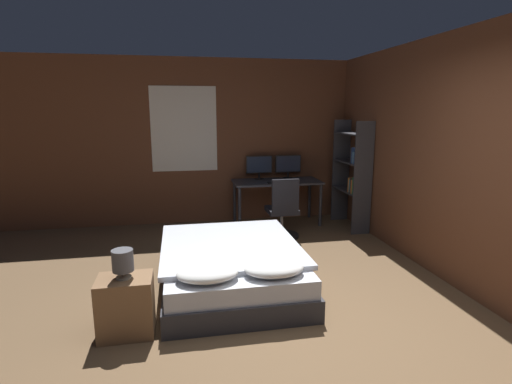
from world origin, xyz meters
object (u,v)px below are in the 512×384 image
(nightstand, at_px, (126,306))
(bookshelf, at_px, (354,171))
(bedside_lamp, at_px, (123,261))
(monitor_right, at_px, (288,165))
(keyboard, at_px, (280,183))
(monitor_left, at_px, (259,166))
(office_chair, at_px, (283,215))
(computer_mouse, at_px, (298,182))
(desk, at_px, (277,186))
(bed, at_px, (231,266))

(nightstand, xyz_separation_m, bookshelf, (3.19, 2.54, 0.68))
(bedside_lamp, height_order, monitor_right, monitor_right)
(monitor_right, relative_size, keyboard, 1.09)
(monitor_left, xyz_separation_m, keyboard, (0.25, -0.45, -0.22))
(monitor_left, xyz_separation_m, office_chair, (0.15, -0.99, -0.60))
(bedside_lamp, xyz_separation_m, computer_mouse, (2.36, 2.81, 0.09))
(bedside_lamp, height_order, bookshelf, bookshelf)
(office_chair, bearing_deg, desk, 82.66)
(computer_mouse, xyz_separation_m, office_chair, (-0.39, -0.54, -0.39))
(bed, height_order, keyboard, keyboard)
(computer_mouse, distance_m, office_chair, 0.77)
(computer_mouse, height_order, office_chair, office_chair)
(monitor_left, height_order, keyboard, monitor_left)
(bed, relative_size, bookshelf, 1.12)
(keyboard, distance_m, computer_mouse, 0.29)
(bookshelf, bearing_deg, nightstand, -141.42)
(monitor_left, bearing_deg, computer_mouse, -39.75)
(monitor_left, relative_size, office_chair, 0.49)
(monitor_left, height_order, computer_mouse, monitor_left)
(bed, distance_m, monitor_right, 2.92)
(desk, bearing_deg, bookshelf, -23.52)
(desk, xyz_separation_m, monitor_left, (-0.25, 0.23, 0.31))
(desk, height_order, monitor_left, monitor_left)
(keyboard, bearing_deg, bedside_lamp, -126.30)
(bedside_lamp, distance_m, keyboard, 3.48)
(monitor_right, bearing_deg, monitor_left, 180.00)
(monitor_left, relative_size, computer_mouse, 6.33)
(nightstand, distance_m, desk, 3.69)
(bedside_lamp, xyz_separation_m, keyboard, (2.06, 2.81, 0.08))
(bed, height_order, bedside_lamp, bedside_lamp)
(bookshelf, bearing_deg, office_chair, -167.30)
(monitor_left, height_order, bookshelf, bookshelf)
(nightstand, xyz_separation_m, monitor_right, (2.31, 3.26, 0.70))
(monitor_right, bearing_deg, bookshelf, -39.46)
(bed, bearing_deg, monitor_left, 72.08)
(bed, xyz_separation_m, office_chair, (0.96, 1.51, 0.12))
(keyboard, bearing_deg, monitor_right, 60.94)
(nightstand, height_order, keyboard, keyboard)
(computer_mouse, relative_size, bookshelf, 0.04)
(computer_mouse, bearing_deg, bookshelf, -17.64)
(monitor_left, bearing_deg, bed, -107.92)
(nightstand, relative_size, office_chair, 0.55)
(keyboard, relative_size, bookshelf, 0.24)
(monitor_left, distance_m, monitor_right, 0.50)
(monitor_right, xyz_separation_m, bookshelf, (0.87, -0.72, -0.02))
(nightstand, distance_m, bedside_lamp, 0.40)
(office_chair, bearing_deg, bed, -122.52)
(monitor_right, distance_m, computer_mouse, 0.50)
(bedside_lamp, relative_size, bookshelf, 0.14)
(bed, relative_size, desk, 1.34)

